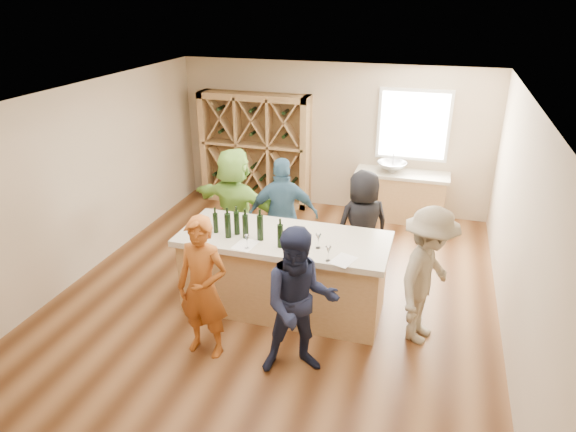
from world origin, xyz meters
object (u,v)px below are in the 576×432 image
(person_far_left, at_px, (235,206))
(wine_bottle_c, at_px, (237,223))
(sink, at_px, (392,167))
(wine_bottle_a, at_px, (216,223))
(wine_rack, at_px, (255,149))
(wine_bottle_b, at_px, (228,226))
(person_near_right, at_px, (300,303))
(wine_bottle_d, at_px, (246,227))
(wine_bottle_f, at_px, (280,236))
(person_far_mid, at_px, (283,216))
(wine_bottle_e, at_px, (260,228))
(person_near_left, at_px, (203,288))
(person_server, at_px, (427,276))
(person_far_right, at_px, (362,226))
(tasting_counter_base, at_px, (284,275))

(person_far_left, bearing_deg, wine_bottle_c, 126.39)
(sink, relative_size, wine_bottle_a, 2.02)
(wine_rack, height_order, person_far_left, wine_rack)
(wine_bottle_a, height_order, wine_bottle_c, wine_bottle_c)
(wine_bottle_a, bearing_deg, sink, 62.37)
(wine_bottle_b, xyz_separation_m, person_near_right, (1.21, -0.91, -0.36))
(wine_bottle_d, distance_m, wine_bottle_f, 0.51)
(person_far_mid, bearing_deg, wine_bottle_b, 58.13)
(wine_bottle_e, distance_m, wine_bottle_f, 0.32)
(wine_bottle_b, xyz_separation_m, person_far_left, (-0.46, 1.35, -0.32))
(wine_bottle_d, bearing_deg, wine_bottle_e, -1.09)
(wine_bottle_d, relative_size, person_near_right, 0.18)
(person_far_left, relative_size, wine_bottle_f, 6.16)
(wine_bottle_a, bearing_deg, wine_bottle_b, -22.90)
(person_far_left, bearing_deg, person_near_right, 139.38)
(person_near_left, relative_size, person_near_right, 0.99)
(wine_bottle_e, relative_size, person_near_right, 0.19)
(person_near_left, relative_size, wine_bottle_f, 5.82)
(wine_bottle_a, height_order, person_far_mid, person_far_mid)
(person_near_right, distance_m, person_far_mid, 2.33)
(person_near_right, bearing_deg, wine_bottle_b, 121.84)
(person_far_left, xyz_separation_m, wine_bottle_f, (1.18, -1.42, 0.31))
(wine_bottle_b, bearing_deg, person_near_left, -86.28)
(person_far_left, bearing_deg, person_far_mid, -173.94)
(wine_rack, xyz_separation_m, person_near_right, (2.22, -4.69, -0.22))
(person_server, bearing_deg, wine_bottle_a, 108.17)
(person_near_left, xyz_separation_m, person_server, (2.44, 0.99, 0.00))
(person_near_left, distance_m, wine_bottle_f, 1.13)
(wine_bottle_d, bearing_deg, wine_bottle_b, -167.65)
(person_far_right, bearing_deg, person_server, 95.02)
(wine_rack, relative_size, wine_bottle_f, 7.33)
(person_near_right, relative_size, person_server, 1.01)
(tasting_counter_base, height_order, person_server, person_server)
(wine_rack, height_order, wine_bottle_a, wine_rack)
(wine_bottle_c, height_order, person_near_right, person_near_right)
(sink, distance_m, person_far_right, 2.37)
(wine_bottle_b, xyz_separation_m, person_near_left, (0.06, -0.92, -0.37))
(person_server, height_order, person_far_left, person_far_left)
(person_far_mid, bearing_deg, wine_rack, -78.04)
(wine_rack, xyz_separation_m, person_far_right, (2.54, -2.43, -0.26))
(sink, bearing_deg, person_near_right, -95.94)
(wine_bottle_e, bearing_deg, person_far_left, 123.93)
(person_server, height_order, person_far_right, person_server)
(sink, distance_m, tasting_counter_base, 3.66)
(tasting_counter_base, xyz_separation_m, wine_bottle_d, (-0.45, -0.18, 0.74))
(wine_rack, height_order, person_far_right, wine_rack)
(sink, bearing_deg, person_far_left, -132.30)
(wine_bottle_f, bearing_deg, person_far_right, 60.58)
(wine_rack, bearing_deg, person_near_right, -64.68)
(person_far_mid, bearing_deg, wine_bottle_a, 48.03)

